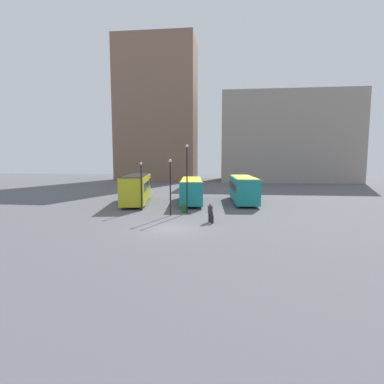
{
  "coord_description": "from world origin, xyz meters",
  "views": [
    {
      "loc": [
        4.09,
        -21.66,
        5.18
      ],
      "look_at": [
        0.63,
        9.8,
        1.71
      ],
      "focal_mm": 28.0,
      "sensor_mm": 36.0,
      "label": 1
    }
  ],
  "objects_px": {
    "lamp_post_1": "(170,182)",
    "trash_bin": "(184,208)",
    "bus_1": "(191,190)",
    "lamp_post_2": "(187,174)",
    "traveler": "(210,211)",
    "lamp_post_0": "(141,182)",
    "bus_0": "(137,188)",
    "suitcase": "(213,219)",
    "bus_2": "(243,188)"
  },
  "relations": [
    {
      "from": "bus_1",
      "to": "trash_bin",
      "type": "distance_m",
      "value": 7.05
    },
    {
      "from": "bus_1",
      "to": "traveler",
      "type": "relative_size",
      "value": 6.64
    },
    {
      "from": "lamp_post_2",
      "to": "trash_bin",
      "type": "distance_m",
      "value": 3.43
    },
    {
      "from": "suitcase",
      "to": "bus_2",
      "type": "bearing_deg",
      "value": -10.49
    },
    {
      "from": "traveler",
      "to": "lamp_post_0",
      "type": "xyz_separation_m",
      "value": [
        -7.16,
        4.72,
        1.99
      ]
    },
    {
      "from": "lamp_post_2",
      "to": "bus_0",
      "type": "bearing_deg",
      "value": 137.62
    },
    {
      "from": "lamp_post_2",
      "to": "suitcase",
      "type": "bearing_deg",
      "value": -57.71
    },
    {
      "from": "bus_1",
      "to": "lamp_post_2",
      "type": "distance_m",
      "value": 7.71
    },
    {
      "from": "bus_2",
      "to": "bus_1",
      "type": "bearing_deg",
      "value": 94.7
    },
    {
      "from": "bus_1",
      "to": "lamp_post_0",
      "type": "distance_m",
      "value": 7.81
    },
    {
      "from": "traveler",
      "to": "suitcase",
      "type": "height_order",
      "value": "traveler"
    },
    {
      "from": "lamp_post_0",
      "to": "suitcase",
      "type": "bearing_deg",
      "value": -35.1
    },
    {
      "from": "bus_2",
      "to": "trash_bin",
      "type": "relative_size",
      "value": 11.96
    },
    {
      "from": "lamp_post_1",
      "to": "lamp_post_2",
      "type": "distance_m",
      "value": 1.99
    },
    {
      "from": "bus_2",
      "to": "lamp_post_0",
      "type": "bearing_deg",
      "value": 120.96
    },
    {
      "from": "lamp_post_1",
      "to": "lamp_post_2",
      "type": "xyz_separation_m",
      "value": [
        1.39,
        1.23,
        0.72
      ]
    },
    {
      "from": "traveler",
      "to": "lamp_post_2",
      "type": "relative_size",
      "value": 0.24
    },
    {
      "from": "bus_0",
      "to": "bus_1",
      "type": "bearing_deg",
      "value": -89.87
    },
    {
      "from": "suitcase",
      "to": "lamp_post_1",
      "type": "bearing_deg",
      "value": 57.76
    },
    {
      "from": "bus_0",
      "to": "lamp_post_2",
      "type": "height_order",
      "value": "lamp_post_2"
    },
    {
      "from": "trash_bin",
      "to": "lamp_post_1",
      "type": "bearing_deg",
      "value": -121.04
    },
    {
      "from": "bus_1",
      "to": "lamp_post_1",
      "type": "distance_m",
      "value": 8.79
    },
    {
      "from": "bus_2",
      "to": "lamp_post_2",
      "type": "xyz_separation_m",
      "value": [
        -5.77,
        -8.24,
        2.12
      ]
    },
    {
      "from": "lamp_post_1",
      "to": "bus_0",
      "type": "bearing_deg",
      "value": 126.11
    },
    {
      "from": "traveler",
      "to": "lamp_post_0",
      "type": "bearing_deg",
      "value": 60.42
    },
    {
      "from": "bus_0",
      "to": "bus_2",
      "type": "relative_size",
      "value": 1.04
    },
    {
      "from": "suitcase",
      "to": "lamp_post_0",
      "type": "distance_m",
      "value": 9.39
    },
    {
      "from": "bus_2",
      "to": "suitcase",
      "type": "distance_m",
      "value": 12.85
    },
    {
      "from": "bus_0",
      "to": "lamp_post_2",
      "type": "distance_m",
      "value": 9.44
    },
    {
      "from": "traveler",
      "to": "suitcase",
      "type": "xyz_separation_m",
      "value": [
        0.22,
        -0.47,
        -0.61
      ]
    },
    {
      "from": "lamp_post_1",
      "to": "trash_bin",
      "type": "relative_size",
      "value": 6.09
    },
    {
      "from": "suitcase",
      "to": "trash_bin",
      "type": "bearing_deg",
      "value": 37.31
    },
    {
      "from": "suitcase",
      "to": "bus_0",
      "type": "bearing_deg",
      "value": 46.13
    },
    {
      "from": "bus_1",
      "to": "suitcase",
      "type": "xyz_separation_m",
      "value": [
        3.01,
        -11.51,
        -1.23
      ]
    },
    {
      "from": "suitcase",
      "to": "lamp_post_0",
      "type": "xyz_separation_m",
      "value": [
        -7.38,
        5.19,
        2.6
      ]
    },
    {
      "from": "lamp_post_0",
      "to": "trash_bin",
      "type": "distance_m",
      "value": 5.07
    },
    {
      "from": "traveler",
      "to": "lamp_post_0",
      "type": "height_order",
      "value": "lamp_post_0"
    },
    {
      "from": "lamp_post_1",
      "to": "trash_bin",
      "type": "distance_m",
      "value": 3.27
    },
    {
      "from": "bus_1",
      "to": "trash_bin",
      "type": "bearing_deg",
      "value": 174.04
    },
    {
      "from": "bus_0",
      "to": "bus_1",
      "type": "height_order",
      "value": "bus_0"
    },
    {
      "from": "bus_1",
      "to": "lamp_post_2",
      "type": "xyz_separation_m",
      "value": [
        0.39,
        -7.37,
        2.24
      ]
    },
    {
      "from": "bus_1",
      "to": "lamp_post_2",
      "type": "relative_size",
      "value": 1.6
    },
    {
      "from": "lamp_post_0",
      "to": "bus_0",
      "type": "bearing_deg",
      "value": 111.67
    },
    {
      "from": "suitcase",
      "to": "traveler",
      "type": "bearing_deg",
      "value": 28.94
    },
    {
      "from": "bus_1",
      "to": "lamp_post_2",
      "type": "height_order",
      "value": "lamp_post_2"
    },
    {
      "from": "bus_1",
      "to": "lamp_post_1",
      "type": "xyz_separation_m",
      "value": [
        -0.99,
        -8.6,
        1.52
      ]
    },
    {
      "from": "bus_0",
      "to": "trash_bin",
      "type": "distance_m",
      "value": 8.77
    },
    {
      "from": "bus_0",
      "to": "lamp_post_1",
      "type": "distance_m",
      "value": 9.31
    },
    {
      "from": "bus_1",
      "to": "bus_2",
      "type": "bearing_deg",
      "value": -87.85
    },
    {
      "from": "lamp_post_1",
      "to": "lamp_post_2",
      "type": "bearing_deg",
      "value": 41.58
    }
  ]
}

